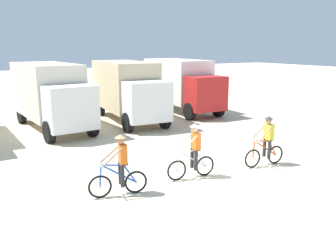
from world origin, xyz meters
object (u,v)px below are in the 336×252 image
object	(u,v)px
box_truck_tan_camper	(128,88)
cyclist_cowboy_hat	(193,153)
cyclist_orange_shirt	(120,167)
cyclist_near_camera	(266,143)
box_truck_white_box	(181,83)
box_truck_cream_rv	(51,93)

from	to	relation	value
box_truck_tan_camper	cyclist_cowboy_hat	distance (m)	9.74
cyclist_orange_shirt	box_truck_tan_camper	bearing A→B (deg)	64.19
cyclist_near_camera	cyclist_cowboy_hat	bearing A→B (deg)	173.72
box_truck_white_box	box_truck_tan_camper	bearing A→B (deg)	-166.92
box_truck_white_box	box_truck_cream_rv	bearing A→B (deg)	-174.31
cyclist_orange_shirt	cyclist_near_camera	bearing A→B (deg)	-2.52
box_truck_tan_camper	box_truck_white_box	world-z (taller)	same
cyclist_near_camera	cyclist_orange_shirt	bearing A→B (deg)	177.48
box_truck_cream_rv	cyclist_orange_shirt	size ratio (longest dim) A/B	3.79
box_truck_tan_camper	cyclist_orange_shirt	distance (m)	10.67
cyclist_orange_shirt	box_truck_white_box	bearing A→B (deg)	49.87
cyclist_cowboy_hat	cyclist_near_camera	world-z (taller)	same
box_truck_cream_rv	box_truck_tan_camper	size ratio (longest dim) A/B	1.00
cyclist_cowboy_hat	box_truck_white_box	bearing A→B (deg)	58.98
box_truck_tan_camper	cyclist_cowboy_hat	bearing A→B (deg)	-102.05
cyclist_cowboy_hat	cyclist_near_camera	size ratio (longest dim) A/B	1.00
box_truck_cream_rv	cyclist_near_camera	distance (m)	11.27
box_truck_white_box	cyclist_orange_shirt	size ratio (longest dim) A/B	3.76
cyclist_orange_shirt	cyclist_near_camera	world-z (taller)	same
cyclist_cowboy_hat	cyclist_near_camera	xyz separation A→B (m)	(2.97, -0.33, 0.00)
box_truck_tan_camper	box_truck_white_box	xyz separation A→B (m)	(4.27, 0.99, 0.00)
box_truck_cream_rv	cyclist_near_camera	bearing A→B (deg)	-62.40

